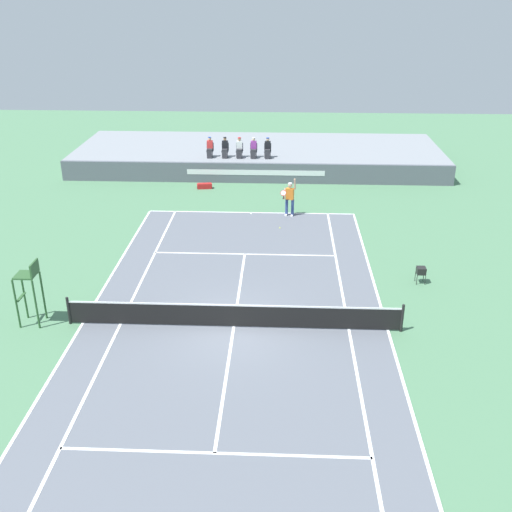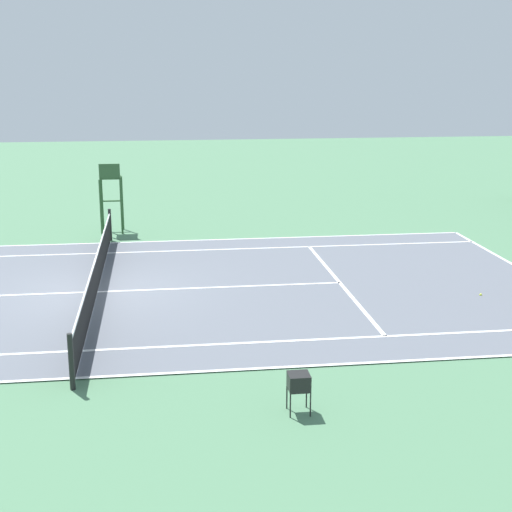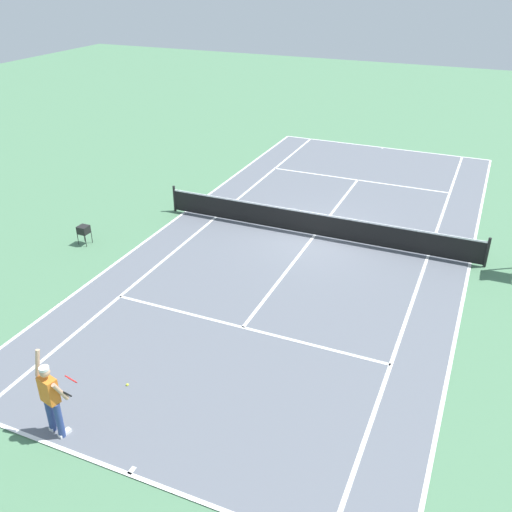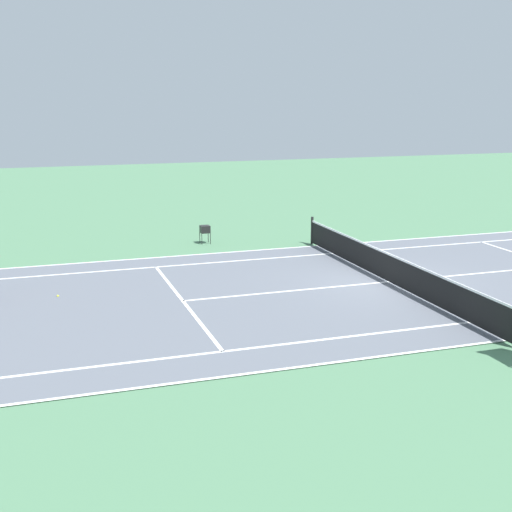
{
  "view_description": "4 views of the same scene",
  "coord_description": "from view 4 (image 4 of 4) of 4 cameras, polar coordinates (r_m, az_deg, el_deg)",
  "views": [
    {
      "loc": [
        1.64,
        -18.63,
        11.23
      ],
      "look_at": [
        0.62,
        4.05,
        1.0
      ],
      "focal_mm": 42.4,
      "sensor_mm": 36.0,
      "label": 1
    },
    {
      "loc": [
        18.69,
        1.67,
        5.7
      ],
      "look_at": [
        0.62,
        4.05,
        1.0
      ],
      "focal_mm": 52.15,
      "sensor_mm": 36.0,
      "label": 2
    },
    {
      "loc": [
        -5.45,
        18.13,
        9.14
      ],
      "look_at": [
        0.62,
        4.05,
        1.0
      ],
      "focal_mm": 39.6,
      "sensor_mm": 36.0,
      "label": 3
    },
    {
      "loc": [
        -18.16,
        10.29,
        5.6
      ],
      "look_at": [
        0.62,
        4.05,
        1.0
      ],
      "focal_mm": 48.54,
      "sensor_mm": 36.0,
      "label": 4
    }
  ],
  "objects": [
    {
      "name": "ground_plane",
      "position": [
        21.61,
        10.76,
        -2.17
      ],
      "size": [
        80.0,
        80.0,
        0.0
      ],
      "primitive_type": "plane",
      "color": "#4C7A56"
    },
    {
      "name": "court",
      "position": [
        21.61,
        10.77,
        -2.14
      ],
      "size": [
        11.08,
        23.88,
        0.03
      ],
      "color": "slate",
      "rests_on": "ground"
    },
    {
      "name": "net",
      "position": [
        21.48,
        10.82,
        -0.82
      ],
      "size": [
        11.98,
        0.1,
        1.07
      ],
      "color": "black",
      "rests_on": "ground"
    },
    {
      "name": "ball_hopper",
      "position": [
        26.81,
        -4.23,
        2.24
      ],
      "size": [
        0.36,
        0.36,
        0.7
      ],
      "color": "black",
      "rests_on": "ground"
    },
    {
      "name": "tennis_ball",
      "position": [
        20.5,
        -16.02,
        -3.19
      ],
      "size": [
        0.07,
        0.07,
        0.07
      ],
      "primitive_type": "sphere",
      "color": "#D1E533",
      "rests_on": "ground"
    }
  ]
}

